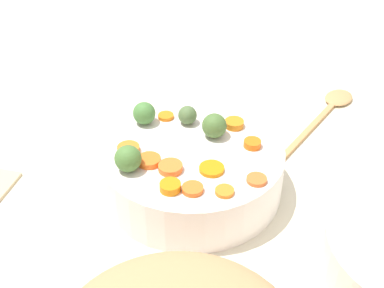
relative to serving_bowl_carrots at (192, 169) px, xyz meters
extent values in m
cube|color=beige|center=(-0.01, 0.02, -0.05)|extent=(2.40, 2.40, 0.02)
cylinder|color=white|center=(0.00, 0.00, 0.00)|extent=(0.30, 0.30, 0.08)
cylinder|color=orange|center=(0.08, 0.07, 0.05)|extent=(0.05, 0.05, 0.01)
cylinder|color=orange|center=(-0.07, -0.06, 0.05)|extent=(0.04, 0.04, 0.01)
cylinder|color=orange|center=(-0.04, 0.10, 0.05)|extent=(0.04, 0.04, 0.01)
cylinder|color=orange|center=(-0.12, 0.00, 0.04)|extent=(0.04, 0.04, 0.01)
cylinder|color=orange|center=(0.03, 0.07, 0.05)|extent=(0.05, 0.05, 0.01)
cylinder|color=orange|center=(-0.01, 0.06, 0.05)|extent=(0.05, 0.05, 0.01)
cylinder|color=orange|center=(-0.06, 0.08, 0.04)|extent=(0.04, 0.04, 0.01)
cylinder|color=orange|center=(0.09, -0.04, 0.04)|extent=(0.03, 0.03, 0.01)
cylinder|color=orange|center=(-0.02, -0.09, 0.05)|extent=(0.04, 0.04, 0.01)
cylinder|color=orange|center=(-0.10, 0.05, 0.04)|extent=(0.04, 0.04, 0.01)
cylinder|color=orange|center=(-0.06, 0.03, 0.04)|extent=(0.04, 0.04, 0.01)
sphere|color=#4A7938|center=(0.04, 0.10, 0.06)|extent=(0.04, 0.04, 0.04)
sphere|color=#477D3B|center=(0.11, -0.01, 0.06)|extent=(0.04, 0.04, 0.04)
sphere|color=#496F35|center=(-0.01, -0.05, 0.06)|extent=(0.04, 0.04, 0.04)
sphere|color=#4E6B3E|center=(0.05, -0.05, 0.06)|extent=(0.03, 0.03, 0.03)
cube|color=tan|center=(-0.08, -0.27, -0.04)|extent=(0.02, 0.24, 0.01)
ellipsoid|color=tan|center=(-0.07, -0.42, -0.04)|extent=(0.06, 0.07, 0.01)
camera|label=1|loc=(-0.40, 0.52, 0.53)|focal=48.48mm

